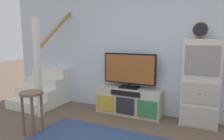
% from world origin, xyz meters
% --- Properties ---
extents(back_wall, '(6.40, 0.12, 2.70)m').
position_xyz_m(back_wall, '(0.00, 2.46, 1.35)').
color(back_wall, silver).
rests_on(back_wall, ground_plane).
extents(media_console, '(1.24, 0.38, 0.50)m').
position_xyz_m(media_console, '(-0.30, 2.19, 0.25)').
color(media_console, '#BCB29E').
rests_on(media_console, ground_plane).
extents(television, '(1.00, 0.22, 0.65)m').
position_xyz_m(television, '(-0.30, 2.22, 0.85)').
color(television, black).
rests_on(television, media_console).
extents(side_cabinet, '(0.58, 0.38, 1.43)m').
position_xyz_m(side_cabinet, '(0.94, 2.20, 0.71)').
color(side_cabinet, beige).
rests_on(side_cabinet, ground_plane).
extents(desk_clock, '(0.23, 0.08, 0.26)m').
position_xyz_m(desk_clock, '(0.88, 2.19, 1.56)').
color(desk_clock, '#4C3823').
rests_on(desk_clock, side_cabinet).
extents(staircase, '(1.00, 1.36, 2.20)m').
position_xyz_m(staircase, '(-2.24, 2.20, 0.37)').
color(staircase, silver).
rests_on(staircase, ground_plane).
extents(bar_stool_near, '(0.34, 0.34, 0.66)m').
position_xyz_m(bar_stool_near, '(-1.30, 0.79, 0.50)').
color(bar_stool_near, brown).
rests_on(bar_stool_near, ground_plane).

